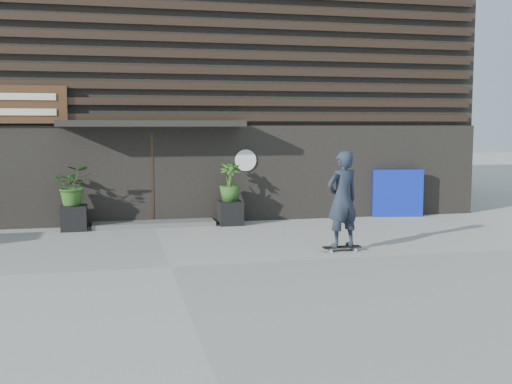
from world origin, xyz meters
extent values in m
plane|color=#A09E98|center=(0.00, 0.00, 0.00)|extent=(80.00, 80.00, 0.00)
cube|color=#535350|center=(0.00, 4.60, 0.06)|extent=(3.00, 0.80, 0.12)
cube|color=black|center=(-1.90, 4.40, 0.30)|extent=(0.60, 0.60, 0.60)
imported|color=#2D591E|center=(-1.90, 4.40, 1.08)|extent=(0.86, 0.75, 0.96)
cube|color=black|center=(1.90, 4.40, 0.30)|extent=(0.60, 0.60, 0.60)
imported|color=#2D591E|center=(1.90, 4.40, 1.08)|extent=(0.54, 0.54, 0.96)
cube|color=#0C1EA7|center=(6.64, 4.70, 0.65)|extent=(1.39, 0.33, 1.30)
cube|color=black|center=(0.00, 10.00, 4.00)|extent=(18.00, 10.00, 8.00)
cube|color=black|center=(0.00, 4.94, 1.25)|extent=(18.00, 0.12, 2.50)
cube|color=#38281E|center=(0.00, 4.88, 2.70)|extent=(17.60, 0.08, 0.18)
cube|color=#38281E|center=(0.00, 4.88, 3.09)|extent=(17.60, 0.08, 0.18)
cube|color=#38281E|center=(0.00, 4.88, 3.48)|extent=(17.60, 0.08, 0.18)
cube|color=#38281E|center=(0.00, 4.88, 3.88)|extent=(17.60, 0.08, 0.18)
cube|color=#38281E|center=(0.00, 4.88, 4.27)|extent=(17.60, 0.08, 0.18)
cube|color=#38281E|center=(0.00, 4.88, 4.66)|extent=(17.60, 0.08, 0.18)
cube|color=#38281E|center=(0.00, 4.88, 5.05)|extent=(17.60, 0.08, 0.18)
cube|color=#38281E|center=(0.00, 4.88, 5.45)|extent=(17.60, 0.08, 0.18)
cube|color=black|center=(0.00, 4.50, 2.55)|extent=(4.50, 1.00, 0.15)
cube|color=black|center=(0.00, 5.10, 1.15)|extent=(2.40, 0.30, 2.30)
cube|color=#38281E|center=(0.00, 4.92, 1.15)|extent=(0.06, 0.10, 2.30)
cube|color=#472B19|center=(-3.20, 4.80, 3.00)|extent=(2.40, 0.10, 0.90)
cube|color=beige|center=(-3.20, 4.73, 3.18)|extent=(1.90, 0.02, 0.16)
cube|color=beige|center=(-3.20, 4.73, 2.82)|extent=(1.90, 0.02, 0.16)
cylinder|color=white|center=(2.40, 4.86, 1.60)|extent=(0.56, 0.03, 0.56)
cube|color=black|center=(3.47, 0.63, 0.09)|extent=(0.78, 0.20, 0.02)
cylinder|color=#A0A09C|center=(3.21, 0.53, 0.03)|extent=(0.06, 0.03, 0.06)
cylinder|color=#A1A19D|center=(3.21, 0.73, 0.03)|extent=(0.06, 0.03, 0.06)
cylinder|color=#A8A8A3|center=(3.73, 0.53, 0.03)|extent=(0.06, 0.03, 0.06)
cylinder|color=#A9A9A4|center=(3.73, 0.73, 0.03)|extent=(0.06, 0.03, 0.06)
imported|color=#1A2230|center=(3.47, 0.63, 1.05)|extent=(0.79, 0.63, 1.92)
camera|label=1|loc=(-0.93, -10.84, 2.51)|focal=43.39mm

